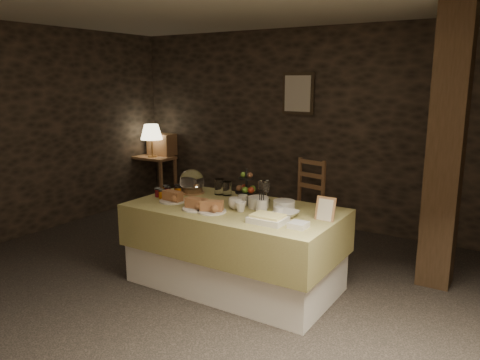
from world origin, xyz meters
The scene contains 28 objects.
ground_plane centered at (0.00, 0.00, 0.00)m, with size 5.50×5.00×0.01m, color black.
room_shell centered at (0.00, 0.00, 1.56)m, with size 5.52×5.02×2.60m.
buffet_table centered at (0.28, 0.24, 0.45)m, with size 1.96×1.04×0.78m.
console_table centered at (-2.50, 2.15, 0.62)m, with size 0.70×0.40×0.75m.
table_lamp centered at (-2.45, 2.10, 1.13)m, with size 0.34×0.34×0.51m.
wine_rack centered at (-2.45, 2.33, 0.92)m, with size 0.42×0.26×0.34m, color brown.
chair centered at (0.16, 2.07, 0.42)m, with size 0.52×0.51×0.73m.
timber_column centered at (1.89, 1.32, 1.30)m, with size 0.30×0.30×2.60m, color black.
framed_picture centered at (-0.15, 2.47, 1.75)m, with size 0.45×0.04×0.55m.
plate_stack_a centered at (0.48, 0.34, 0.83)m, with size 0.19×0.19×0.10m, color silver.
plate_stack_b centered at (0.71, 0.40, 0.82)m, with size 0.20×0.20×0.09m, color silver.
cutlery_holder centered at (0.59, 0.20, 0.84)m, with size 0.10×0.10×0.12m, color silver.
cup_a centered at (0.32, 0.19, 0.83)m, with size 0.13×0.13×0.10m, color silver.
cup_b centered at (0.42, 0.13, 0.82)m, with size 0.10×0.10×0.09m, color silver.
mug_c centered at (0.31, 0.34, 0.82)m, with size 0.09×0.09×0.10m, color silver.
mug_d centered at (0.79, 0.17, 0.82)m, with size 0.08×0.08×0.09m, color silver.
bowl centered at (0.83, 0.21, 0.80)m, with size 0.21×0.21×0.05m, color silver.
cake_dome centered at (-0.39, 0.47, 0.88)m, with size 0.26×0.26×0.26m.
fruit_stand centered at (0.26, 0.50, 0.90)m, with size 0.22×0.22×0.31m.
bread_platter_left centered at (-0.32, 0.08, 0.82)m, with size 0.26×0.26×0.11m.
bread_platter_center centered at (0.04, -0.02, 0.82)m, with size 0.26×0.26×0.11m.
bread_platter_right centered at (0.21, -0.01, 0.82)m, with size 0.26×0.26×0.11m.
jam_jars centered at (-0.53, 0.25, 0.81)m, with size 0.20×0.32×0.07m.
tart_dish centered at (0.78, -0.02, 0.81)m, with size 0.30×0.22×0.07m.
square_dish centered at (1.05, -0.01, 0.80)m, with size 0.14×0.14×0.04m, color silver.
menu_frame centered at (1.15, 0.30, 0.87)m, with size 0.17×0.02×0.22m, color brown.
storage_jar_a centered at (-0.11, 0.56, 0.86)m, with size 0.10×0.10×0.16m, color white.
storage_jar_b centered at (-0.02, 0.58, 0.85)m, with size 0.09×0.09×0.14m, color white.
Camera 1 is at (2.56, -3.27, 1.94)m, focal length 35.00 mm.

